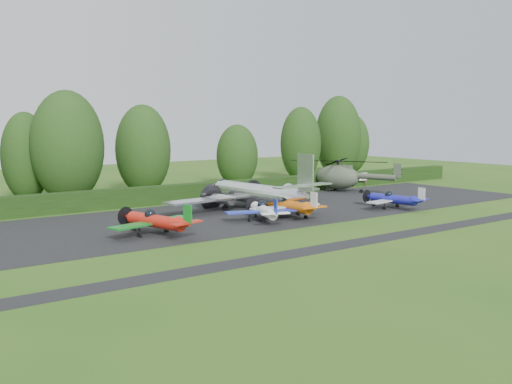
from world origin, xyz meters
TOP-DOWN VIEW (x-y plane):
  - ground at (0.00, 0.00)m, footprint 160.00×160.00m
  - apron at (0.00, 10.00)m, footprint 70.00×18.00m
  - taxiway_verge at (0.00, -6.00)m, footprint 70.00×2.00m
  - hedgerow at (0.00, 21.00)m, footprint 90.00×1.60m
  - transport_plane at (1.86, 11.26)m, footprint 19.51×14.96m
  - light_plane_red at (-12.23, 5.22)m, footprint 7.49×7.87m
  - light_plane_white at (-1.63, 5.16)m, footprint 6.72×7.07m
  - light_plane_orange at (1.73, 5.70)m, footprint 7.35×7.72m
  - light_plane_blue at (13.85, 3.49)m, footprint 6.58×6.92m
  - helicopter at (19.61, 17.59)m, footprint 12.53×14.67m
  - sign_board at (25.48, 19.84)m, footprint 3.41×0.13m
  - tree_1 at (-1.95, 29.60)m, footprint 6.76×6.76m
  - tree_2 at (11.86, 29.35)m, footprint 5.71×5.71m
  - tree_3 at (24.40, 30.73)m, footprint 6.19×6.19m
  - tree_4 at (-15.22, 31.88)m, footprint 5.34×5.34m
  - tree_7 at (33.14, 31.67)m, footprint 7.36×7.36m
  - tree_8 at (38.40, 34.42)m, footprint 6.84×6.84m
  - tree_9 at (-11.68, 28.08)m, footprint 8.00×8.00m

SIDE VIEW (x-z plane):
  - ground at x=0.00m, z-range 0.00..0.00m
  - hedgerow at x=0.00m, z-range -1.00..1.00m
  - taxiway_verge at x=0.00m, z-range 0.00..0.00m
  - apron at x=0.00m, z-range 0.00..0.01m
  - light_plane_blue at x=13.85m, z-range -0.21..2.32m
  - light_plane_white at x=-1.63m, z-range -0.22..2.37m
  - light_plane_orange at x=1.73m, z-range -0.24..2.59m
  - light_plane_red at x=-12.23m, z-range -0.24..2.64m
  - sign_board at x=25.48m, z-range 0.34..2.25m
  - transport_plane at x=1.86m, z-range -1.38..4.87m
  - helicopter at x=19.61m, z-range 0.15..4.19m
  - tree_2 at x=11.86m, z-range -0.01..8.60m
  - tree_4 at x=-15.22m, z-range -0.02..10.09m
  - tree_8 at x=38.40m, z-range -0.01..10.45m
  - tree_1 at x=-1.95m, z-range -0.01..11.07m
  - tree_3 at x=24.40m, z-range -0.02..11.20m
  - tree_9 at x=-11.68m, z-range -0.01..12.46m
  - tree_7 at x=33.14m, z-range -0.01..13.10m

